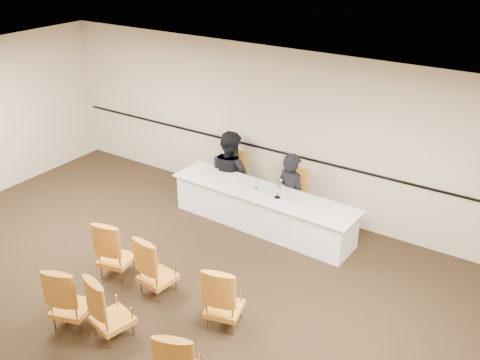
# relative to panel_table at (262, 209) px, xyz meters

# --- Properties ---
(floor) EXTENTS (10.00, 10.00, 0.00)m
(floor) POSITION_rel_panel_table_xyz_m (-0.14, -3.10, -0.35)
(floor) COLOR black
(floor) RESTS_ON ground
(ceiling) EXTENTS (10.00, 10.00, 0.00)m
(ceiling) POSITION_rel_panel_table_xyz_m (-0.14, -3.10, 2.65)
(ceiling) COLOR silver
(ceiling) RESTS_ON ground
(wall_back) EXTENTS (10.00, 0.04, 3.00)m
(wall_back) POSITION_rel_panel_table_xyz_m (-0.14, 0.90, 1.15)
(wall_back) COLOR beige
(wall_back) RESTS_ON ground
(wall_rail) EXTENTS (9.80, 0.04, 0.03)m
(wall_rail) POSITION_rel_panel_table_xyz_m (-0.14, 0.86, 0.75)
(wall_rail) COLOR black
(wall_rail) RESTS_ON wall_back
(panel_table) EXTENTS (3.50, 0.94, 0.69)m
(panel_table) POSITION_rel_panel_table_xyz_m (0.00, 0.00, 0.00)
(panel_table) COLOR white
(panel_table) RESTS_ON ground
(panelist_main) EXTENTS (0.72, 0.58, 1.73)m
(panelist_main) POSITION_rel_panel_table_xyz_m (0.29, 0.52, 0.08)
(panelist_main) COLOR black
(panelist_main) RESTS_ON ground
(panelist_main_chair) EXTENTS (0.52, 0.52, 0.95)m
(panelist_main_chair) POSITION_rel_panel_table_xyz_m (0.29, 0.52, 0.13)
(panelist_main_chair) COLOR orange
(panelist_main_chair) RESTS_ON ground
(panelist_second) EXTENTS (1.06, 0.93, 1.84)m
(panelist_second) POSITION_rel_panel_table_xyz_m (-1.06, 0.57, 0.14)
(panelist_second) COLOR black
(panelist_second) RESTS_ON ground
(panelist_second_chair) EXTENTS (0.52, 0.52, 0.95)m
(panelist_second_chair) POSITION_rel_panel_table_xyz_m (-1.06, 0.57, 0.13)
(panelist_second_chair) COLOR orange
(panelist_second_chair) RESTS_ON ground
(papers) EXTENTS (0.30, 0.22, 0.00)m
(papers) POSITION_rel_panel_table_xyz_m (0.50, -0.08, 0.35)
(papers) COLOR white
(papers) RESTS_ON panel_table
(microphone) EXTENTS (0.14, 0.23, 0.30)m
(microphone) POSITION_rel_panel_table_xyz_m (0.33, -0.06, 0.50)
(microphone) COLOR black
(microphone) RESTS_ON panel_table
(water_bottle) EXTENTS (0.09, 0.09, 0.24)m
(water_bottle) POSITION_rel_panel_table_xyz_m (-0.13, -0.01, 0.47)
(water_bottle) COLOR teal
(water_bottle) RESTS_ON panel_table
(drinking_glass) EXTENTS (0.08, 0.08, 0.10)m
(drinking_glass) POSITION_rel_panel_table_xyz_m (0.16, -0.06, 0.40)
(drinking_glass) COLOR silver
(drinking_glass) RESTS_ON panel_table
(coffee_cup) EXTENTS (0.10, 0.10, 0.14)m
(coffee_cup) POSITION_rel_panel_table_xyz_m (0.60, -0.09, 0.42)
(coffee_cup) COLOR silver
(coffee_cup) RESTS_ON panel_table
(aud_chair_front_left) EXTENTS (0.60, 0.60, 0.95)m
(aud_chair_front_left) POSITION_rel_panel_table_xyz_m (-1.14, -2.43, 0.13)
(aud_chair_front_left) COLOR orange
(aud_chair_front_left) RESTS_ON ground
(aud_chair_front_mid) EXTENTS (0.55, 0.55, 0.95)m
(aud_chair_front_mid) POSITION_rel_panel_table_xyz_m (-0.31, -2.43, 0.13)
(aud_chair_front_mid) COLOR orange
(aud_chair_front_mid) RESTS_ON ground
(aud_chair_front_right) EXTENTS (0.61, 0.61, 0.95)m
(aud_chair_front_right) POSITION_rel_panel_table_xyz_m (0.89, -2.47, 0.13)
(aud_chair_front_right) COLOR orange
(aud_chair_front_right) RESTS_ON ground
(aud_chair_back_left) EXTENTS (0.63, 0.63, 0.95)m
(aud_chair_back_left) POSITION_rel_panel_table_xyz_m (-0.82, -3.58, 0.13)
(aud_chair_back_left) COLOR orange
(aud_chair_back_left) RESTS_ON ground
(aud_chair_back_mid) EXTENTS (0.61, 0.61, 0.95)m
(aud_chair_back_mid) POSITION_rel_panel_table_xyz_m (-0.19, -3.45, 0.13)
(aud_chair_back_mid) COLOR orange
(aud_chair_back_mid) RESTS_ON ground
(aud_chair_back_right) EXTENTS (0.65, 0.65, 0.95)m
(aud_chair_back_right) POSITION_rel_panel_table_xyz_m (1.14, -3.70, 0.13)
(aud_chair_back_right) COLOR orange
(aud_chair_back_right) RESTS_ON ground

